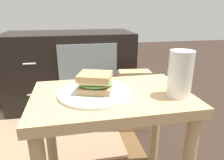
% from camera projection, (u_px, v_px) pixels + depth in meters
% --- Properties ---
extents(side_table, '(0.56, 0.36, 0.46)m').
position_uv_depth(side_table, '(112.00, 116.00, 0.76)').
color(side_table, tan).
rests_on(side_table, ground).
extents(tv_cabinet, '(0.96, 0.46, 0.58)m').
position_uv_depth(tv_cabinet, '(71.00, 69.00, 1.64)').
color(tv_cabinet, black).
rests_on(tv_cabinet, ground).
extents(area_rug, '(1.08, 0.78, 0.01)m').
position_uv_depth(area_rug, '(48.00, 132.00, 1.30)').
color(area_rug, brown).
rests_on(area_rug, ground).
extents(plate, '(0.26, 0.26, 0.01)m').
position_uv_depth(plate, '(95.00, 93.00, 0.72)').
color(plate, silver).
rests_on(plate, side_table).
extents(sandwich_front, '(0.14, 0.13, 0.07)m').
position_uv_depth(sandwich_front, '(95.00, 83.00, 0.71)').
color(sandwich_front, tan).
rests_on(sandwich_front, plate).
extents(beer_glass, '(0.08, 0.08, 0.16)m').
position_uv_depth(beer_glass, '(180.00, 75.00, 0.68)').
color(beer_glass, silver).
rests_on(beer_glass, side_table).
extents(paper_bag, '(0.22, 0.16, 0.39)m').
position_uv_depth(paper_bag, '(133.00, 100.00, 1.31)').
color(paper_bag, tan).
rests_on(paper_bag, ground).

